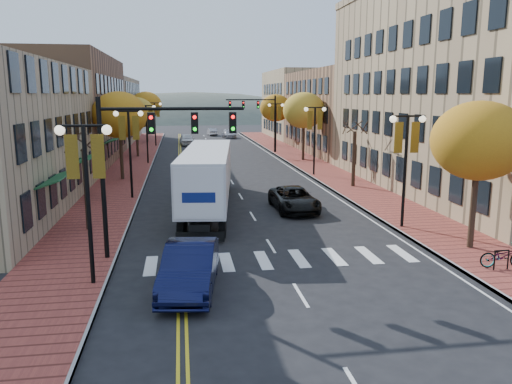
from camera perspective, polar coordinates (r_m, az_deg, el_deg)
name	(u,v)px	position (r m, az deg, el deg)	size (l,w,h in m)	color
ground	(289,276)	(20.16, 3.77, -9.52)	(200.00, 200.00, 0.00)	black
sidewalk_left	(132,166)	(51.63, -13.99, 2.92)	(4.00, 85.00, 0.15)	brown
sidewalk_right	(306,162)	(53.05, 5.78, 3.41)	(4.00, 85.00, 0.15)	brown
building_left_mid	(53,110)	(55.95, -22.20, 8.63)	(12.00, 24.00, 11.00)	brown
building_left_far	(94,110)	(80.49, -18.05, 8.85)	(12.00, 26.00, 9.50)	#9E8966
building_right_near	(490,89)	(41.19, 25.14, 10.62)	(15.00, 28.00, 15.00)	#997F5B
building_right_mid	(362,112)	(64.55, 12.04, 8.96)	(15.00, 24.00, 10.00)	brown
building_right_far	(316,104)	(85.48, 6.82, 9.91)	(15.00, 20.00, 11.00)	#9E8966
tree_left_a	(87,189)	(27.30, -18.78, 0.28)	(0.28, 0.28, 4.20)	#382619
tree_left_b	(119,115)	(42.73, -15.35, 8.47)	(4.48, 4.48, 7.21)	#382619
tree_left_c	(136,113)	(58.66, -13.56, 8.77)	(4.16, 4.16, 6.69)	#382619
tree_left_d	(146,105)	(76.59, -12.46, 9.69)	(4.61, 4.61, 7.42)	#382619
tree_right_a	(479,141)	(24.36, 24.11, 5.34)	(4.16, 4.16, 6.69)	#382619
tree_right_b	(354,159)	(39.01, 11.12, 3.74)	(0.28, 0.28, 4.20)	#382619
tree_right_c	(304,110)	(54.06, 5.49, 9.27)	(4.48, 4.48, 7.21)	#382619
tree_right_d	(276,108)	(69.69, 2.26, 9.57)	(4.35, 4.35, 7.00)	#382619
lamp_left_a	(86,173)	(18.94, -18.83, 2.02)	(1.96, 0.36, 6.05)	black
lamp_left_b	(129,137)	(34.70, -14.27, 6.11)	(1.96, 0.36, 6.05)	black
lamp_left_c	(146,123)	(52.61, -12.41, 7.76)	(1.96, 0.36, 6.05)	black
lamp_left_d	(155,115)	(70.56, -11.50, 8.57)	(1.96, 0.36, 6.05)	black
lamp_right_a	(406,149)	(27.19, 16.78, 4.71)	(1.96, 0.36, 6.05)	black
lamp_right_b	(315,127)	(44.07, 6.73, 7.35)	(1.96, 0.36, 6.05)	black
lamp_right_c	(276,118)	(61.59, 2.28, 8.45)	(1.96, 0.36, 6.05)	black
traffic_mast_near	(148,147)	(21.57, -12.25, 5.08)	(6.10, 0.35, 7.00)	black
traffic_mast_far	(260,113)	(61.21, 0.40, 9.03)	(6.10, 0.34, 7.00)	black
semi_truck	(208,173)	(31.01, -5.46, 2.12)	(4.29, 15.86, 3.92)	black
navy_sedan	(190,267)	(18.63, -7.57, -8.53)	(1.82, 5.22, 1.72)	black
black_suv	(294,199)	(30.97, 4.36, -0.81)	(2.42, 5.25, 1.46)	black
car_far_white	(187,139)	(72.26, -7.92, 5.96)	(1.91, 4.76, 1.62)	silver
car_far_silver	(229,134)	(83.79, -3.13, 6.66)	(1.93, 4.75, 1.38)	#A8A7AF
car_far_oncoming	(212,132)	(89.15, -5.04, 6.86)	(1.36, 3.89, 1.28)	#B4B3BB
bicycle	(503,256)	(22.77, 26.38, -6.55)	(0.65, 1.87, 0.98)	gray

